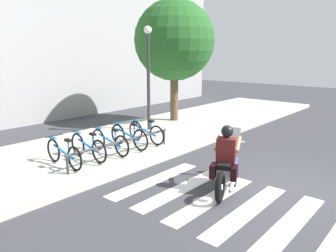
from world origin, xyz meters
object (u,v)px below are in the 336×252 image
object	(u,v)px
bicycle_1	(88,147)
bicycle_2	(109,141)
motorcycle	(227,167)
tree_near_rack	(174,41)
bike_rack	(123,142)
bicycle_3	(129,136)
bicycle_0	(63,153)
street_lamp	(148,69)
bicycle_4	(146,132)
rider	(227,152)

from	to	relation	value
bicycle_1	bicycle_2	size ratio (longest dim) A/B	0.96
motorcycle	tree_near_rack	distance (m)	7.51
bicycle_2	tree_near_rack	distance (m)	5.90
motorcycle	tree_near_rack	xyz separation A→B (m)	(4.50, 5.22, 2.97)
bike_rack	bicycle_2	bearing A→B (deg)	89.98
bicycle_2	bicycle_3	bearing A→B (deg)	-0.06
bicycle_0	motorcycle	bearing A→B (deg)	-63.16
bike_rack	street_lamp	world-z (taller)	street_lamp
bicycle_4	bicycle_0	bearing A→B (deg)	179.99
bicycle_0	bicycle_3	size ratio (longest dim) A/B	0.98
rider	bicycle_4	bearing A→B (deg)	71.79
rider	bicycle_0	distance (m)	4.04
bicycle_0	bicycle_2	world-z (taller)	bicycle_0
motorcycle	bicycle_2	size ratio (longest dim) A/B	1.27
bicycle_4	tree_near_rack	distance (m)	4.76
rider	street_lamp	size ratio (longest dim) A/B	0.37
rider	bicycle_1	xyz separation A→B (m)	(-1.01, 3.62, -0.33)
motorcycle	street_lamp	size ratio (longest dim) A/B	0.55
bicycle_4	tree_near_rack	world-z (taller)	tree_near_rack
bike_rack	street_lamp	distance (m)	3.85
bicycle_3	bicycle_4	distance (m)	0.73
street_lamp	rider	bearing A→B (deg)	-118.32
bicycle_1	bicycle_4	distance (m)	2.20
rider	bicycle_3	size ratio (longest dim) A/B	0.87
bicycle_0	bicycle_1	world-z (taller)	bicycle_1
rider	tree_near_rack	size ratio (longest dim) A/B	0.28
motorcycle	rider	distance (m)	0.38
bicycle_2	motorcycle	bearing A→B (deg)	-84.43
bicycle_1	bicycle_4	world-z (taller)	bicycle_1
bike_rack	tree_near_rack	world-z (taller)	tree_near_rack
bicycle_0	bicycle_4	xyz separation A→B (m)	(2.94, -0.00, 0.00)
motorcycle	tree_near_rack	world-z (taller)	tree_near_rack
bicycle_2	bike_rack	bearing A→B (deg)	-90.02
bicycle_1	bicycle_2	xyz separation A→B (m)	(0.73, 0.00, -0.01)
bicycle_0	bike_rack	size ratio (longest dim) A/B	0.46
rider	bicycle_2	distance (m)	3.65
rider	bicycle_3	bearing A→B (deg)	82.81
bicycle_3	street_lamp	bearing A→B (deg)	29.62
motorcycle	street_lamp	distance (m)	5.78
rider	bicycle_2	bearing A→B (deg)	94.39
motorcycle	bike_rack	distance (m)	3.06
tree_near_rack	bicycle_1	bearing A→B (deg)	-163.78
bicycle_4	street_lamp	bearing A→B (deg)	40.78
bicycle_4	tree_near_rack	bearing A→B (deg)	25.66
bicycle_4	street_lamp	distance (m)	2.66
bicycle_0	rider	bearing A→B (deg)	-64.25
bike_rack	street_lamp	xyz separation A→B (m)	(2.89, 1.78, 1.82)
bicycle_3	bicycle_0	bearing A→B (deg)	179.99
bicycle_0	bicycle_3	distance (m)	2.20
bicycle_2	tree_near_rack	bearing A→B (deg)	18.51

